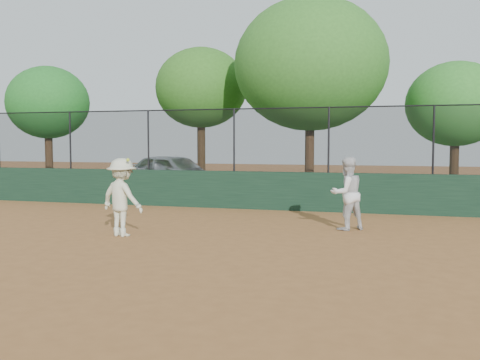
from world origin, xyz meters
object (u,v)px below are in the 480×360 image
(player_second, at_px, (347,193))
(tree_2, at_px, (310,65))
(player_main, at_px, (122,197))
(tree_3, at_px, (456,104))
(parked_car, at_px, (174,173))
(tree_0, at_px, (48,103))
(tree_1, at_px, (201,88))

(player_second, relative_size, tree_2, 0.23)
(player_main, xyz_separation_m, tree_2, (2.73, 9.87, 4.22))
(player_main, height_order, tree_3, tree_3)
(tree_2, height_order, tree_3, tree_2)
(player_main, height_order, tree_2, tree_2)
(tree_2, distance_m, tree_3, 5.96)
(parked_car, bearing_deg, player_second, -114.87)
(tree_3, bearing_deg, tree_2, -160.44)
(parked_car, height_order, player_second, player_second)
(player_second, relative_size, player_main, 1.00)
(parked_car, height_order, tree_0, tree_0)
(tree_0, xyz_separation_m, tree_1, (6.70, 1.68, 0.63))
(tree_0, xyz_separation_m, tree_3, (17.26, 1.85, -0.27))
(parked_car, bearing_deg, tree_3, -60.62)
(tree_2, relative_size, tree_3, 1.45)
(tree_2, bearing_deg, tree_3, 19.56)
(player_main, distance_m, tree_3, 14.61)
(player_second, distance_m, tree_0, 16.15)
(player_second, distance_m, tree_3, 10.44)
(tree_0, bearing_deg, player_main, -47.60)
(player_second, bearing_deg, tree_2, -112.44)
(player_second, xyz_separation_m, tree_3, (3.36, 9.51, 2.72))
(tree_1, distance_m, tree_2, 5.45)
(tree_0, xyz_separation_m, tree_2, (11.82, -0.09, 1.21))
(parked_car, xyz_separation_m, tree_2, (5.68, 0.05, 4.27))
(parked_car, bearing_deg, tree_0, 107.94)
(parked_car, bearing_deg, tree_1, 2.25)
(tree_1, relative_size, tree_2, 0.82)
(tree_2, xyz_separation_m, tree_3, (5.44, 1.93, -1.49))
(tree_1, bearing_deg, player_second, -52.36)
(tree_1, xyz_separation_m, tree_2, (5.12, -1.76, 0.59))
(tree_0, relative_size, tree_2, 0.72)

